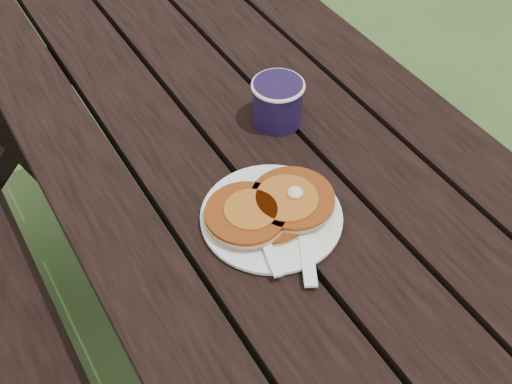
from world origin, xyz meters
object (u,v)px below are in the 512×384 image
picnic_table (287,305)px  coffee_cup (278,100)px  plate (271,217)px  pancake_stack (271,207)px

picnic_table → coffee_cup: size_ratio=18.37×
picnic_table → plate: (-0.08, -0.05, 0.39)m
plate → pancake_stack: 0.02m
plate → pancake_stack: size_ratio=1.04×
pancake_stack → coffee_cup: coffee_cup is taller
pancake_stack → plate: bearing=-112.7°
picnic_table → plate: bearing=-148.7°
picnic_table → pancake_stack: (-0.08, -0.04, 0.41)m
picnic_table → plate: plate is taller
picnic_table → pancake_stack: pancake_stack is taller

